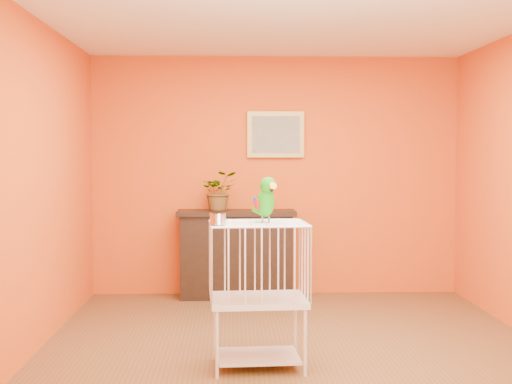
{
  "coord_description": "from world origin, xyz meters",
  "views": [
    {
      "loc": [
        -0.49,
        -5.55,
        1.53
      ],
      "look_at": [
        -0.31,
        -0.5,
        1.27
      ],
      "focal_mm": 50.0,
      "sensor_mm": 36.0,
      "label": 1
    }
  ],
  "objects": [
    {
      "name": "feed_cup",
      "position": [
        -0.58,
        -0.68,
        1.09
      ],
      "size": [
        0.11,
        0.11,
        0.08
      ],
      "primitive_type": "cylinder",
      "color": "silver",
      "rests_on": "birdcage"
    },
    {
      "name": "parrot",
      "position": [
        -0.24,
        -0.51,
        1.21
      ],
      "size": [
        0.19,
        0.29,
        0.33
      ],
      "rotation": [
        0.0,
        0.0,
        0.42
      ],
      "color": "#59544C",
      "rests_on": "birdcage"
    },
    {
      "name": "console_cabinet",
      "position": [
        -0.43,
        2.03,
        0.47
      ],
      "size": [
        1.26,
        0.45,
        0.94
      ],
      "color": "black",
      "rests_on": "ground"
    },
    {
      "name": "framed_picture",
      "position": [
        0.0,
        2.22,
        1.75
      ],
      "size": [
        0.62,
        0.04,
        0.5
      ],
      "color": "#A6873B",
      "rests_on": "room_shell"
    },
    {
      "name": "potted_plant",
      "position": [
        -0.61,
        2.03,
        1.1
      ],
      "size": [
        0.46,
        0.49,
        0.33
      ],
      "primitive_type": "imported",
      "rotation": [
        0.0,
        0.0,
        0.22
      ],
      "color": "#26722D",
      "rests_on": "console_cabinet"
    },
    {
      "name": "room_shell",
      "position": [
        0.0,
        0.0,
        1.58
      ],
      "size": [
        4.5,
        4.5,
        4.5
      ],
      "color": "#D95014",
      "rests_on": "ground"
    },
    {
      "name": "ground",
      "position": [
        0.0,
        0.0,
        0.0
      ],
      "size": [
        4.5,
        4.5,
        0.0
      ],
      "primitive_type": "plane",
      "color": "brown",
      "rests_on": "ground"
    },
    {
      "name": "birdcage",
      "position": [
        -0.29,
        -0.5,
        0.54
      ],
      "size": [
        0.71,
        0.56,
        1.05
      ],
      "rotation": [
        0.0,
        0.0,
        0.06
      ],
      "color": "silver",
      "rests_on": "ground"
    }
  ]
}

